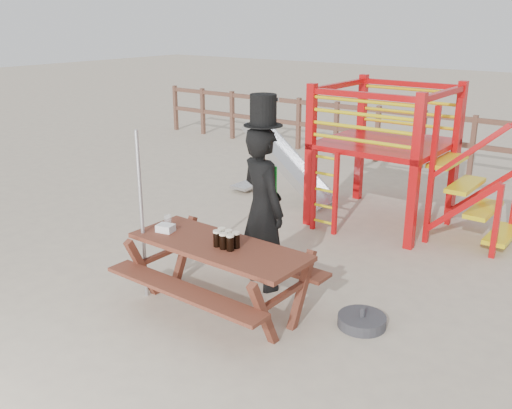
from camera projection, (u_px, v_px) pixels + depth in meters
The scene contains 10 objects.
ground at pixel (218, 306), 6.19m from camera, with size 60.00×60.00×0.00m, color #C0B195.
back_fence at pixel (447, 136), 11.27m from camera, with size 15.09×0.09×1.20m.
playground_fort at pixel (379, 152), 8.50m from camera, with size 4.71×1.84×2.10m.
picnic_table at pixel (219, 269), 5.98m from camera, with size 1.98×1.38×0.76m.
man_with_hat at pixel (263, 204), 6.39m from camera, with size 0.81×0.69×2.22m.
metal_pole at pixel (142, 217), 6.14m from camera, with size 0.04×0.04×1.89m, color #B2B2B7.
parasol_base at pixel (362, 321), 5.79m from camera, with size 0.49×0.49×0.21m.
paper_bag at pixel (166, 228), 6.22m from camera, with size 0.18×0.14×0.08m, color white.
stout_pints at pixel (226, 239), 5.79m from camera, with size 0.27×0.18×0.17m.
empty_glasses at pixel (168, 222), 6.32m from camera, with size 0.08×0.08×0.15m.
Camera 1 is at (3.64, -4.17, 3.01)m, focal length 40.00 mm.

